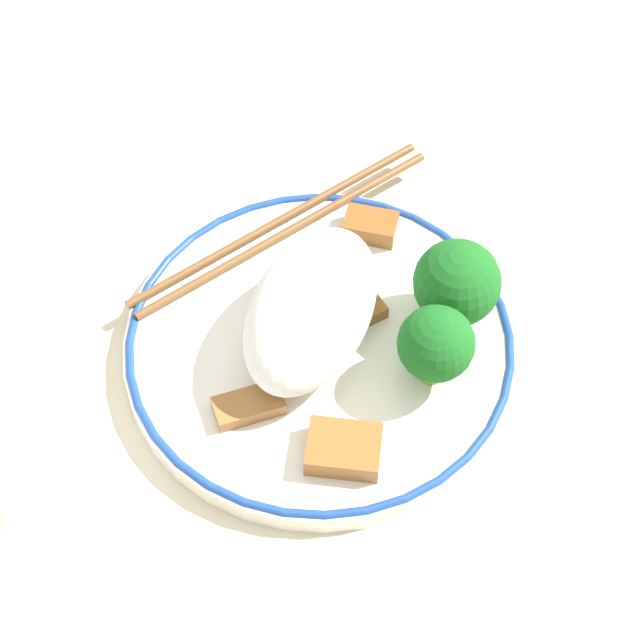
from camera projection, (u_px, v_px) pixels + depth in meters
ground_plane at (320, 354)px, 0.62m from camera, size 3.00×3.00×0.00m
plate at (320, 345)px, 0.62m from camera, size 0.23×0.23×0.02m
rice_mound at (310, 313)px, 0.59m from camera, size 0.11×0.07×0.06m
broccoli_back_left at (437, 341)px, 0.57m from camera, size 0.04×0.04×0.05m
broccoli_back_center at (457, 284)px, 0.59m from camera, size 0.05×0.05×0.06m
meat_near_front at (371, 226)px, 0.65m from camera, size 0.02×0.03×0.01m
meat_near_left at (301, 280)px, 0.63m from camera, size 0.04×0.04×0.01m
meat_near_right at (344, 449)px, 0.56m from camera, size 0.04×0.05×0.01m
meat_near_back at (249, 406)px, 0.58m from camera, size 0.04×0.04×0.01m
meat_on_rice_edge at (356, 304)px, 0.62m from camera, size 0.04×0.04×0.01m
chopsticks at (282, 227)px, 0.66m from camera, size 0.19×0.13×0.01m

